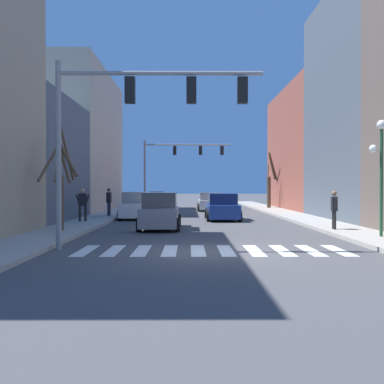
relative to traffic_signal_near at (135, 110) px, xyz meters
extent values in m
plane|color=#4C4C4F|center=(2.47, -0.51, -4.53)|extent=(240.00, 240.00, 0.00)
cube|color=#ADA89E|center=(-3.88, -0.51, -4.46)|extent=(2.31, 90.00, 0.15)
cube|color=#515B66|center=(-8.04, 11.52, -0.97)|extent=(6.00, 9.45, 7.13)
cube|color=#BCB299|center=(-8.04, 23.64, 1.27)|extent=(6.00, 14.79, 11.60)
cube|color=#515B66|center=(12.98, 12.39, 2.34)|extent=(6.00, 10.70, 13.74)
cube|color=#934C3D|center=(12.98, 25.22, 0.78)|extent=(6.00, 14.95, 10.62)
cube|color=white|center=(-1.58, -0.15, -4.53)|extent=(0.45, 2.60, 0.01)
cube|color=white|center=(-0.68, -0.15, -4.53)|extent=(0.45, 2.60, 0.01)
cube|color=white|center=(0.22, -0.15, -4.53)|extent=(0.45, 2.60, 0.01)
cube|color=white|center=(1.12, -0.15, -4.53)|extent=(0.45, 2.60, 0.01)
cube|color=white|center=(2.02, -0.15, -4.53)|extent=(0.45, 2.60, 0.01)
cube|color=white|center=(2.92, -0.15, -4.53)|extent=(0.45, 2.60, 0.01)
cube|color=white|center=(3.82, -0.15, -4.53)|extent=(0.45, 2.60, 0.01)
cube|color=white|center=(4.72, -0.15, -4.53)|extent=(0.45, 2.60, 0.01)
cube|color=white|center=(5.62, -0.15, -4.53)|extent=(0.45, 2.60, 0.01)
cube|color=white|center=(6.52, -0.15, -4.53)|extent=(0.45, 2.60, 0.01)
cylinder|color=gray|center=(-2.48, 0.00, -1.48)|extent=(0.18, 0.18, 6.10)
cylinder|color=gray|center=(0.82, 0.00, 1.17)|extent=(6.59, 0.14, 0.14)
cube|color=black|center=(-0.17, 0.00, 0.62)|extent=(0.32, 0.28, 0.84)
cube|color=black|center=(1.81, 0.00, 0.62)|extent=(0.32, 0.28, 0.84)
cube|color=black|center=(3.46, 0.00, 0.62)|extent=(0.32, 0.28, 0.84)
cylinder|color=gray|center=(-2.48, 27.99, -1.31)|extent=(0.18, 0.18, 6.44)
cylinder|color=gray|center=(1.59, 27.99, 1.51)|extent=(8.13, 0.14, 0.14)
cube|color=black|center=(0.37, 27.99, 0.96)|extent=(0.32, 0.28, 0.84)
cube|color=black|center=(2.81, 27.99, 0.96)|extent=(0.32, 0.28, 0.84)
cube|color=black|center=(4.84, 27.99, 0.96)|extent=(0.32, 0.28, 0.84)
cylinder|color=#1E4C2D|center=(9.06, 2.54, -2.34)|extent=(0.12, 0.12, 4.08)
sphere|color=white|center=(9.06, 2.54, -0.12)|extent=(0.36, 0.36, 0.36)
sphere|color=white|center=(8.74, 2.54, -1.04)|extent=(0.31, 0.31, 0.31)
cube|color=silver|center=(3.54, 23.83, -3.97)|extent=(1.93, 4.29, 0.76)
cube|color=slate|center=(3.54, 23.83, -3.28)|extent=(1.77, 2.23, 0.63)
cylinder|color=black|center=(2.56, 25.16, -4.21)|extent=(0.22, 0.64, 0.64)
cylinder|color=black|center=(4.53, 25.16, -4.21)|extent=(0.22, 0.64, 0.64)
cylinder|color=black|center=(2.56, 22.50, -4.21)|extent=(0.22, 0.64, 0.64)
cylinder|color=black|center=(4.53, 22.50, -4.21)|extent=(0.22, 0.64, 0.64)
cube|color=gray|center=(-1.62, 30.02, -3.97)|extent=(1.72, 4.76, 0.78)
cube|color=#464648|center=(-1.62, 30.02, -3.26)|extent=(1.58, 2.48, 0.64)
cylinder|color=black|center=(-2.49, 31.49, -4.21)|extent=(0.22, 0.64, 0.64)
cylinder|color=black|center=(-0.74, 31.49, -4.21)|extent=(0.22, 0.64, 0.64)
cylinder|color=black|center=(-2.49, 28.54, -4.21)|extent=(0.22, 0.64, 0.64)
cylinder|color=black|center=(-0.74, 28.54, -4.21)|extent=(0.22, 0.64, 0.64)
cube|color=gray|center=(0.33, 7.26, -3.92)|extent=(1.71, 4.41, 0.88)
cube|color=#464648|center=(0.33, 7.26, -3.12)|extent=(1.57, 2.29, 0.72)
cylinder|color=black|center=(1.20, 5.90, -4.21)|extent=(0.22, 0.64, 0.64)
cylinder|color=black|center=(-0.54, 5.90, -4.21)|extent=(0.22, 0.64, 0.64)
cylinder|color=black|center=(1.20, 8.63, -4.21)|extent=(0.22, 0.64, 0.64)
cylinder|color=black|center=(-0.54, 8.63, -4.21)|extent=(0.22, 0.64, 0.64)
cube|color=navy|center=(3.79, 13.28, -3.95)|extent=(1.81, 4.72, 0.80)
cube|color=#0E1C46|center=(3.79, 13.28, -3.23)|extent=(1.67, 2.45, 0.66)
cylinder|color=black|center=(2.87, 14.74, -4.21)|extent=(0.22, 0.64, 0.64)
cylinder|color=black|center=(4.72, 14.74, -4.21)|extent=(0.22, 0.64, 0.64)
cylinder|color=black|center=(2.87, 11.82, -4.21)|extent=(0.22, 0.64, 0.64)
cylinder|color=black|center=(4.72, 11.82, -4.21)|extent=(0.22, 0.64, 0.64)
cube|color=white|center=(-1.60, 14.01, -3.93)|extent=(1.75, 4.12, 0.85)
cube|color=gray|center=(-1.60, 14.01, -3.16)|extent=(1.61, 2.14, 0.69)
cylinder|color=black|center=(-2.49, 15.29, -4.21)|extent=(0.22, 0.64, 0.64)
cylinder|color=black|center=(-0.71, 15.29, -4.21)|extent=(0.22, 0.64, 0.64)
cylinder|color=black|center=(-2.49, 12.74, -4.21)|extent=(0.22, 0.64, 0.64)
cylinder|color=black|center=(-0.71, 12.74, -4.21)|extent=(0.22, 0.64, 0.64)
cylinder|color=#282D47|center=(-3.53, 15.18, -3.95)|extent=(0.13, 0.13, 0.86)
cylinder|color=#282D47|center=(-3.57, 14.88, -3.95)|extent=(0.13, 0.13, 0.86)
cube|color=black|center=(-3.55, 15.03, -3.18)|extent=(0.29, 0.45, 0.68)
sphere|color=brown|center=(-3.55, 15.03, -2.69)|extent=(0.24, 0.24, 0.24)
cylinder|color=black|center=(-3.52, 15.27, -3.23)|extent=(0.13, 0.30, 0.65)
cylinder|color=black|center=(-3.58, 14.79, -3.23)|extent=(0.13, 0.30, 0.65)
cylinder|color=black|center=(-3.99, 10.26, -3.95)|extent=(0.13, 0.13, 0.86)
cylinder|color=black|center=(-4.30, 10.25, -3.95)|extent=(0.13, 0.13, 0.86)
cube|color=black|center=(-4.14, 10.26, -3.19)|extent=(0.43, 0.25, 0.67)
sphere|color=tan|center=(-4.14, 10.26, -2.69)|extent=(0.24, 0.24, 0.24)
cylinder|color=black|center=(-3.90, 10.27, -3.23)|extent=(0.30, 0.11, 0.65)
cylinder|color=black|center=(-4.38, 10.25, -3.23)|extent=(0.30, 0.11, 0.65)
cylinder|color=black|center=(8.21, 5.37, -3.97)|extent=(0.12, 0.12, 0.81)
cylinder|color=black|center=(8.24, 5.66, -3.97)|extent=(0.12, 0.12, 0.81)
cube|color=black|center=(8.23, 5.52, -3.25)|extent=(0.26, 0.42, 0.64)
sphere|color=#8C664C|center=(8.23, 5.52, -2.78)|extent=(0.23, 0.23, 0.23)
cylinder|color=black|center=(8.20, 5.29, -3.29)|extent=(0.12, 0.29, 0.62)
cylinder|color=black|center=(8.25, 5.75, -3.29)|extent=(0.12, 0.29, 0.62)
cylinder|color=brown|center=(-3.89, 5.12, -3.18)|extent=(0.28, 0.28, 2.39)
cylinder|color=brown|center=(-3.82, 4.53, -1.43)|extent=(0.24, 1.28, 1.79)
cylinder|color=brown|center=(-3.49, 4.97, -1.34)|extent=(0.93, 0.47, 1.46)
cylinder|color=brown|center=(-3.71, 5.52, -0.99)|extent=(0.47, 0.90, 2.40)
cylinder|color=brown|center=(-4.16, 4.41, -1.44)|extent=(0.58, 1.53, 1.74)
cylinder|color=brown|center=(-3.59, 4.80, -1.62)|extent=(0.71, 0.79, 1.48)
cylinder|color=#473828|center=(8.99, 26.28, -2.97)|extent=(0.34, 0.34, 2.81)
cylinder|color=#473828|center=(8.81, 25.66, -1.10)|extent=(0.46, 1.34, 1.52)
cylinder|color=#473828|center=(9.41, 26.92, -0.65)|extent=(0.96, 1.46, 2.34)
cylinder|color=#473828|center=(9.49, 26.82, -0.63)|extent=(1.09, 1.24, 2.64)
camera|label=1|loc=(1.74, -14.49, -2.49)|focal=42.00mm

